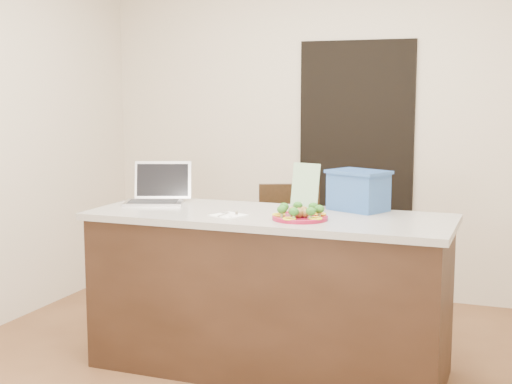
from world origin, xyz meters
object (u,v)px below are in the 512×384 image
at_px(plate, 300,217).
at_px(yogurt_bottle, 295,215).
at_px(island, 269,292).
at_px(laptop, 158,192).
at_px(chair, 284,245).
at_px(blue_box, 358,190).
at_px(napkin, 228,215).

distance_m(plate, yogurt_bottle, 0.03).
xyz_separation_m(island, laptop, (-0.79, 0.15, 0.53)).
relative_size(plate, chair, 0.31).
bearing_deg(island, blue_box, 32.92).
xyz_separation_m(island, plate, (0.22, -0.12, 0.47)).
bearing_deg(plate, island, 152.17).
distance_m(island, laptop, 0.96).
xyz_separation_m(napkin, blue_box, (0.63, 0.44, 0.12)).
bearing_deg(laptop, plate, -36.01).
bearing_deg(plate, chair, 112.96).
height_order(yogurt_bottle, chair, yogurt_bottle).
relative_size(napkin, laptop, 0.39).
height_order(plate, laptop, laptop).
distance_m(island, blue_box, 0.79).
distance_m(napkin, yogurt_bottle, 0.38).
bearing_deg(blue_box, plate, -94.70).
relative_size(yogurt_bottle, chair, 0.06).
relative_size(plate, yogurt_bottle, 4.91).
distance_m(laptop, chair, 1.03).
bearing_deg(laptop, yogurt_bottle, -36.46).
bearing_deg(plate, laptop, 165.28).
distance_m(blue_box, chair, 1.00).
distance_m(napkin, laptop, 0.68).
height_order(plate, chair, chair).
xyz_separation_m(plate, napkin, (-0.41, -0.03, -0.01)).
height_order(plate, napkin, plate).
distance_m(island, chair, 0.90).
bearing_deg(yogurt_bottle, napkin, -174.83).
distance_m(napkin, blue_box, 0.78).
distance_m(island, plate, 0.53).
xyz_separation_m(laptop, blue_box, (1.23, 0.14, 0.05)).
bearing_deg(napkin, island, 39.38).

